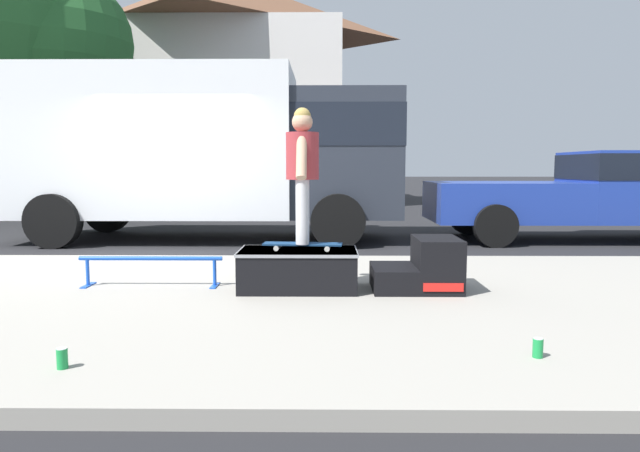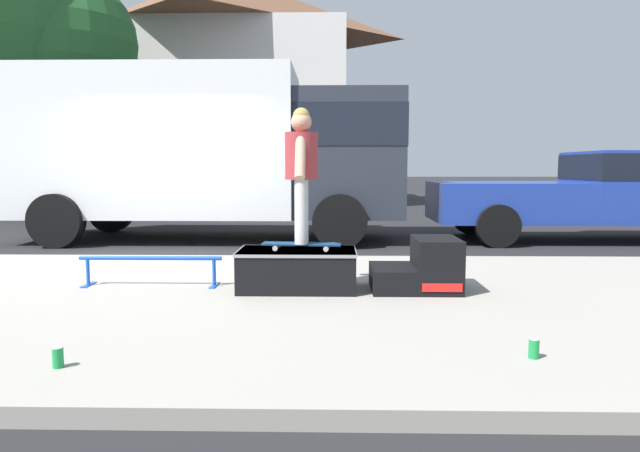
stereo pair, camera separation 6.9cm
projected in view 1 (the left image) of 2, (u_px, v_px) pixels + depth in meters
The scene contains 13 objects.
ground_plane at pixel (158, 258), 8.38m from camera, with size 140.00×140.00×0.00m, color black.
sidewalk_slab at pixel (65, 302), 5.39m from camera, with size 50.00×5.00×0.12m, color gray.
skate_box at pixel (298, 268), 5.67m from camera, with size 1.17×0.69×0.40m.
kicker_ramp at pixel (423, 268), 5.66m from camera, with size 0.86×0.68×0.52m.
grind_rail at pixel (151, 264), 5.82m from camera, with size 1.47×0.28×0.31m.
skateboard at pixel (303, 244), 5.63m from camera, with size 0.79×0.26×0.07m.
skater_kid at pixel (302, 164), 5.54m from camera, with size 0.32×0.68×1.32m.
soda_can at pixel (538, 348), 3.65m from camera, with size 0.07×0.07×0.13m.
soda_can_b at pixel (62, 358), 3.45m from camera, with size 0.07×0.07×0.13m.
box_truck at pixel (209, 147), 10.39m from camera, with size 6.91×2.63×3.05m.
pickup_truck_blue at pixel (598, 191), 10.34m from camera, with size 5.70×2.09×1.61m.
street_tree_main at pixel (5, 21), 14.41m from camera, with size 6.45×5.86×8.12m.
house_behind at pixel (218, 88), 21.10m from camera, with size 9.54×8.23×8.40m.
Camera 1 is at (2.47, -8.26, 1.34)m, focal length 32.00 mm.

